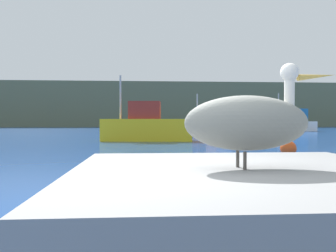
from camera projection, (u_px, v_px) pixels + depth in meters
name	position (u px, v px, depth m)	size (l,w,h in m)	color
hillside_backdrop	(143.00, 106.00, 79.63)	(140.00, 17.24, 9.33)	#5B664C
pier_dock	(247.00, 219.00, 3.10)	(3.07, 3.00, 0.90)	gray
pelican	(249.00, 122.00, 3.09)	(1.45, 0.59, 0.94)	gray
fishing_boat_orange	(215.00, 125.00, 32.22)	(6.24, 4.31, 3.71)	orange
fishing_boat_yellow	(147.00, 127.00, 22.76)	(5.94, 2.49, 4.26)	yellow
fishing_boat_white	(293.00, 123.00, 43.38)	(6.99, 4.02, 4.64)	white
mooring_buoy	(288.00, 149.00, 12.86)	(0.59, 0.59, 0.59)	#E54C19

